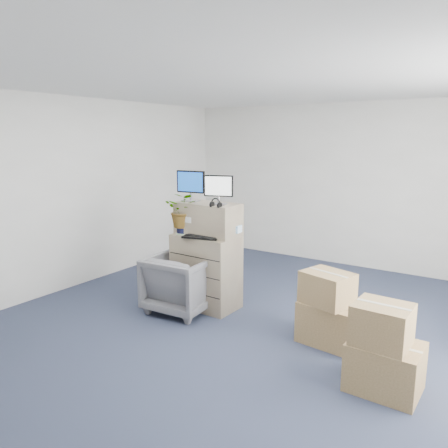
% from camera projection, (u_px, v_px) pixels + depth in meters
% --- Properties ---
extents(ground, '(7.00, 7.00, 0.00)m').
position_uv_depth(ground, '(240.00, 337.00, 4.93)').
color(ground, '#252C43').
rests_on(ground, ground).
extents(wall_back, '(6.00, 0.02, 2.80)m').
position_uv_depth(wall_back, '(346.00, 185.00, 7.53)').
color(wall_back, silver).
rests_on(wall_back, ground).
extents(filing_cabinet_lower, '(0.84, 0.53, 0.97)m').
position_uv_depth(filing_cabinet_lower, '(206.00, 271.00, 5.73)').
color(filing_cabinet_lower, gray).
rests_on(filing_cabinet_lower, ground).
extents(filing_cabinet_upper, '(0.84, 0.44, 0.42)m').
position_uv_depth(filing_cabinet_upper, '(208.00, 219.00, 5.64)').
color(filing_cabinet_upper, gray).
rests_on(filing_cabinet_upper, filing_cabinet_lower).
extents(monitor_left, '(0.41, 0.18, 0.40)m').
position_uv_depth(monitor_left, '(191.00, 184.00, 5.71)').
color(monitor_left, '#99999E').
rests_on(monitor_left, filing_cabinet_upper).
extents(monitor_right, '(0.36, 0.20, 0.37)m').
position_uv_depth(monitor_right, '(218.00, 188.00, 5.42)').
color(monitor_right, '#99999E').
rests_on(monitor_right, filing_cabinet_upper).
extents(headphones, '(0.14, 0.02, 0.14)m').
position_uv_depth(headphones, '(216.00, 203.00, 5.29)').
color(headphones, black).
rests_on(headphones, filing_cabinet_upper).
extents(keyboard, '(0.50, 0.31, 0.02)m').
position_uv_depth(keyboard, '(201.00, 237.00, 5.48)').
color(keyboard, black).
rests_on(keyboard, filing_cabinet_lower).
extents(mouse, '(0.10, 0.07, 0.03)m').
position_uv_depth(mouse, '(220.00, 238.00, 5.39)').
color(mouse, silver).
rests_on(mouse, filing_cabinet_lower).
extents(water_bottle, '(0.06, 0.06, 0.23)m').
position_uv_depth(water_bottle, '(216.00, 226.00, 5.64)').
color(water_bottle, gray).
rests_on(water_bottle, filing_cabinet_lower).
extents(phone_dock, '(0.06, 0.05, 0.13)m').
position_uv_depth(phone_dock, '(206.00, 230.00, 5.73)').
color(phone_dock, silver).
rests_on(phone_dock, filing_cabinet_lower).
extents(external_drive, '(0.21, 0.17, 0.06)m').
position_uv_depth(external_drive, '(229.00, 234.00, 5.56)').
color(external_drive, black).
rests_on(external_drive, filing_cabinet_lower).
extents(tissue_box, '(0.25, 0.14, 0.09)m').
position_uv_depth(tissue_box, '(231.00, 228.00, 5.54)').
color(tissue_box, '#408FDB').
rests_on(tissue_box, external_drive).
extents(potted_plant, '(0.53, 0.56, 0.44)m').
position_uv_depth(potted_plant, '(183.00, 215.00, 5.68)').
color(potted_plant, '#A7CAA2').
rests_on(potted_plant, filing_cabinet_lower).
extents(office_chair, '(0.84, 0.79, 0.81)m').
position_uv_depth(office_chair, '(182.00, 280.00, 5.61)').
color(office_chair, slate).
rests_on(office_chair, ground).
extents(cardboard_boxes, '(2.39, 1.84, 0.80)m').
position_uv_depth(cardboard_boxes, '(395.00, 331.00, 4.32)').
color(cardboard_boxes, olive).
rests_on(cardboard_boxes, ground).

